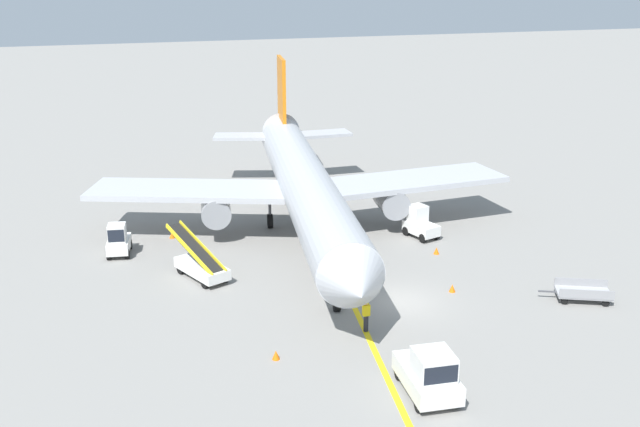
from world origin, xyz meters
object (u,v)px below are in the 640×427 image
(baggage_cart_loaded, at_px, (583,292))
(ground_crew_marshaller, at_px, (366,314))
(safety_cone_nose_left, at_px, (324,208))
(safety_cone_tail_area, at_px, (276,355))
(safety_cone_nose_right, at_px, (172,235))
(airliner, at_px, (305,184))
(safety_cone_wingtip_left, at_px, (452,288))
(baggage_tug_near_wing, at_px, (118,241))
(belt_loader_forward_hold, at_px, (201,265))
(safety_cone_wingtip_right, at_px, (436,251))
(baggage_tug_by_cargo_door, at_px, (420,223))
(pushback_tug, at_px, (429,374))

(baggage_cart_loaded, height_order, ground_crew_marshaller, ground_crew_marshaller)
(safety_cone_nose_left, relative_size, safety_cone_tail_area, 1.00)
(safety_cone_nose_left, bearing_deg, safety_cone_nose_right, -168.63)
(airliner, bearing_deg, safety_cone_wingtip_left, -66.96)
(airliner, relative_size, baggage_tug_near_wing, 13.65)
(belt_loader_forward_hold, relative_size, safety_cone_wingtip_left, 11.61)
(baggage_cart_loaded, relative_size, ground_crew_marshaller, 2.20)
(baggage_tug_near_wing, bearing_deg, airliner, 1.45)
(safety_cone_nose_right, xyz_separation_m, safety_cone_wingtip_right, (15.27, -7.97, 0.00))
(safety_cone_nose_left, distance_m, safety_cone_wingtip_right, 10.99)
(safety_cone_nose_right, height_order, safety_cone_wingtip_left, same)
(safety_cone_nose_right, bearing_deg, safety_cone_wingtip_left, -44.61)
(belt_loader_forward_hold, height_order, safety_cone_wingtip_right, belt_loader_forward_hold)
(baggage_tug_by_cargo_door, xyz_separation_m, safety_cone_nose_right, (-15.60, 4.80, -0.71))
(belt_loader_forward_hold, bearing_deg, safety_cone_nose_left, 41.69)
(airliner, distance_m, safety_cone_nose_left, 5.79)
(airliner, xyz_separation_m, baggage_tug_near_wing, (-12.11, -0.31, -2.49))
(belt_loader_forward_hold, relative_size, safety_cone_wingtip_right, 11.61)
(belt_loader_forward_hold, bearing_deg, pushback_tug, -65.44)
(belt_loader_forward_hold, xyz_separation_m, ground_crew_marshaller, (6.57, -9.12, 0.13))
(belt_loader_forward_hold, xyz_separation_m, safety_cone_nose_left, (10.51, 9.36, -0.56))
(safety_cone_nose_right, relative_size, safety_cone_wingtip_left, 1.00)
(safety_cone_nose_left, bearing_deg, ground_crew_marshaller, -102.01)
(belt_loader_forward_hold, bearing_deg, airliner, 34.19)
(baggage_tug_near_wing, bearing_deg, belt_loader_forward_hold, -49.74)
(safety_cone_tail_area, bearing_deg, ground_crew_marshaller, 14.80)
(pushback_tug, distance_m, safety_cone_nose_left, 24.87)
(baggage_cart_loaded, bearing_deg, pushback_tug, -153.98)
(airliner, height_order, ground_crew_marshaller, airliner)
(belt_loader_forward_hold, bearing_deg, safety_cone_nose_right, 96.12)
(baggage_tug_near_wing, bearing_deg, baggage_tug_by_cargo_door, -8.16)
(safety_cone_wingtip_left, relative_size, safety_cone_tail_area, 1.00)
(airliner, bearing_deg, safety_cone_nose_left, 56.56)
(ground_crew_marshaller, relative_size, safety_cone_nose_right, 3.86)
(pushback_tug, distance_m, baggage_tug_by_cargo_door, 19.22)
(safety_cone_wingtip_left, bearing_deg, safety_cone_nose_left, 98.28)
(ground_crew_marshaller, distance_m, safety_cone_wingtip_right, 11.46)
(safety_cone_nose_left, distance_m, safety_cone_tail_area, 21.65)
(pushback_tug, distance_m, ground_crew_marshaller, 6.14)
(baggage_tug_by_cargo_door, height_order, safety_cone_wingtip_right, baggage_tug_by_cargo_door)
(baggage_cart_loaded, bearing_deg, baggage_tug_by_cargo_door, 109.02)
(pushback_tug, xyz_separation_m, safety_cone_nose_left, (3.54, 24.60, -0.77))
(pushback_tug, distance_m, baggage_cart_loaded, 13.27)
(safety_cone_wingtip_right, bearing_deg, baggage_tug_by_cargo_door, 84.00)
(safety_cone_nose_right, relative_size, safety_cone_tail_area, 1.00)
(pushback_tug, bearing_deg, baggage_tug_near_wing, 118.97)
(airliner, distance_m, ground_crew_marshaller, 14.73)
(airliner, distance_m, baggage_cart_loaded, 18.67)
(baggage_tug_by_cargo_door, relative_size, safety_cone_wingtip_right, 6.05)
(baggage_tug_by_cargo_door, height_order, ground_crew_marshaller, baggage_tug_by_cargo_door)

